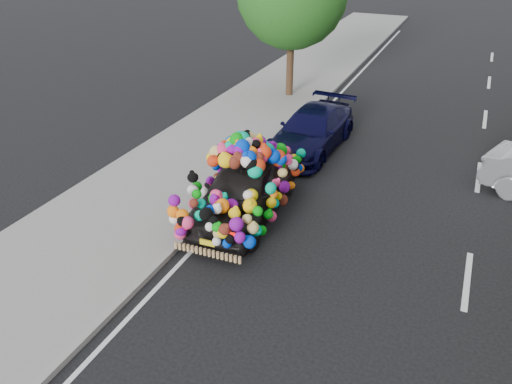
{
  "coord_description": "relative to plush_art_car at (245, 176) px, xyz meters",
  "views": [
    {
      "loc": [
        2.91,
        -8.99,
        6.43
      ],
      "look_at": [
        -1.04,
        -0.06,
        1.03
      ],
      "focal_mm": 35.0,
      "sensor_mm": 36.0,
      "label": 1
    }
  ],
  "objects": [
    {
      "name": "sidewalk",
      "position": [
        -2.71,
        -0.52,
        -0.98
      ],
      "size": [
        4.0,
        60.0,
        0.12
      ],
      "primitive_type": "cube",
      "color": "gray",
      "rests_on": "ground"
    },
    {
      "name": "ground",
      "position": [
        1.59,
        -0.52,
        -1.04
      ],
      "size": [
        100.0,
        100.0,
        0.0
      ],
      "primitive_type": "plane",
      "color": "black",
      "rests_on": "ground"
    },
    {
      "name": "plush_art_car",
      "position": [
        0.0,
        0.0,
        0.0
      ],
      "size": [
        2.22,
        4.4,
        2.05
      ],
      "rotation": [
        0.0,
        0.0,
        0.05
      ],
      "color": "black",
      "rests_on": "ground"
    },
    {
      "name": "lane_markings",
      "position": [
        5.19,
        -0.52,
        -1.04
      ],
      "size": [
        6.0,
        50.0,
        0.01
      ],
      "primitive_type": null,
      "color": "silver",
      "rests_on": "ground"
    },
    {
      "name": "navy_sedan",
      "position": [
        0.23,
        4.44,
        -0.42
      ],
      "size": [
        1.99,
        4.4,
        1.25
      ],
      "primitive_type": "imported",
      "rotation": [
        0.0,
        0.0,
        -0.05
      ],
      "color": "black",
      "rests_on": "ground"
    },
    {
      "name": "kerb",
      "position": [
        -0.76,
        -0.52,
        -0.98
      ],
      "size": [
        0.15,
        60.0,
        0.13
      ],
      "primitive_type": "cube",
      "color": "gray",
      "rests_on": "ground"
    }
  ]
}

